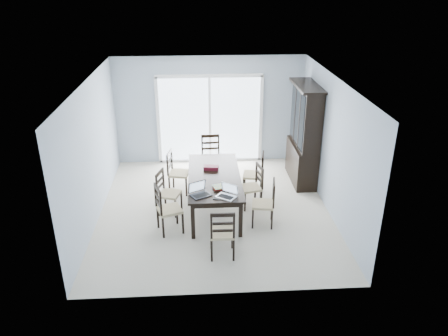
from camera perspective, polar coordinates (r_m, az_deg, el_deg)
The scene contains 24 objects.
floor at distance 8.77m, azimuth -1.24°, elevation -5.42°, with size 5.00×5.00×0.00m, color beige.
ceiling at distance 7.82m, azimuth -1.41°, elevation 11.36°, with size 5.00×5.00×0.00m, color white.
back_wall at distance 10.57m, azimuth -1.88°, elevation 7.52°, with size 4.50×0.02×2.60m, color #9BA9B9.
wall_left at distance 8.43m, azimuth -16.79°, elevation 2.03°, with size 0.02×5.00×2.60m, color #9BA9B9.
wall_right at distance 8.58m, azimuth 13.88°, elevation 2.76°, with size 0.02×5.00×2.60m, color #9BA9B9.
balcony at distance 11.96m, azimuth -1.95°, elevation 2.70°, with size 4.50×2.00×0.10m, color gray.
railing at distance 12.70m, azimuth -2.13°, elevation 6.88°, with size 4.50×0.06×1.10m, color #99999E.
dining_table at distance 8.46m, azimuth -1.28°, elevation -1.46°, with size 1.00×2.20×0.75m.
china_hutch at distance 9.73m, azimuth 10.41°, elevation 4.20°, with size 0.50×1.38×2.20m.
sliding_door at distance 10.61m, azimuth -1.86°, elevation 6.38°, with size 2.52×0.05×2.18m.
chair_left_near at distance 7.85m, azimuth -7.82°, elevation -4.71°, with size 0.53×0.52×1.08m.
chair_left_mid at distance 8.51m, azimuth -7.69°, elevation -2.58°, with size 0.49×0.48×1.01m.
chair_left_far at distance 9.27m, azimuth -6.45°, elevation 0.07°, with size 0.48×0.47×1.07m.
chair_right_near at distance 8.06m, azimuth 5.75°, elevation -3.96°, with size 0.45×0.44×1.03m.
chair_right_mid at distance 8.69m, azimuth 4.02°, elevation -1.78°, with size 0.47×0.46×1.01m.
chair_right_far at distance 9.16m, azimuth 4.40°, elevation -0.20°, with size 0.48×0.47×1.06m.
chair_end_near at distance 7.10m, azimuth -0.21°, elevation -7.98°, with size 0.40×0.41×1.05m.
chair_end_far at distance 9.97m, azimuth -1.73°, elevation 2.15°, with size 0.45×0.46×1.12m.
laptop_dark at distance 7.67m, azimuth -3.04°, elevation -3.26°, with size 0.41×0.37×0.23m.
laptop_silver at distance 7.60m, azimuth 0.26°, elevation -3.49°, with size 0.40×0.37×0.23m.
book_stack at distance 7.93m, azimuth -0.48°, elevation -2.50°, with size 0.32×0.28×0.04m.
cell_phone at distance 7.56m, azimuth -1.00°, elevation -4.06°, with size 0.11×0.05×0.01m, color black.
game_box at distance 8.67m, azimuth -1.70°, elevation 0.03°, with size 0.29×0.15×0.07m, color #55111F.
hot_tub at distance 11.95m, azimuth -5.92°, elevation 5.16°, with size 1.83×1.65×0.91m.
Camera 1 is at (-0.29, -7.61, 4.35)m, focal length 35.00 mm.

